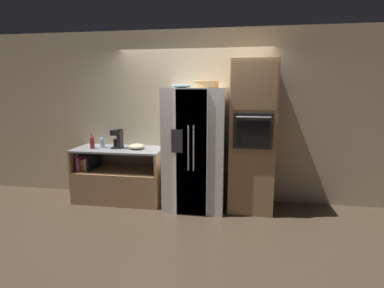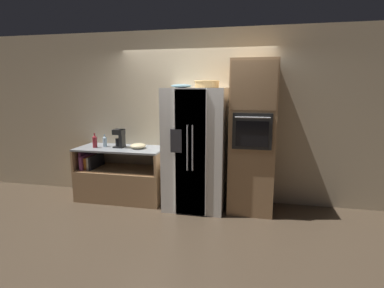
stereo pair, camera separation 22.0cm
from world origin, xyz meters
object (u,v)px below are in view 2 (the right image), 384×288
object	(u,v)px
wicker_basket	(207,84)
wall_oven	(252,137)
bottle_tall	(95,141)
coffee_maker	(120,138)
fruit_bowl	(182,86)
refrigerator	(196,149)
mixing_bowl	(138,146)
bottle_short	(105,141)

from	to	relation	value
wicker_basket	wall_oven	bearing A→B (deg)	4.77
bottle_tall	coffee_maker	bearing A→B (deg)	12.40
fruit_bowl	refrigerator	bearing A→B (deg)	-1.36
mixing_bowl	coffee_maker	xyz separation A→B (m)	(-0.32, 0.01, 0.12)
wall_oven	bottle_tall	world-z (taller)	wall_oven
wall_oven	wicker_basket	distance (m)	1.05
wall_oven	mixing_bowl	bearing A→B (deg)	179.62
wall_oven	refrigerator	bearing A→B (deg)	-176.38
wall_oven	bottle_tall	distance (m)	2.58
refrigerator	wall_oven	distance (m)	0.88
bottle_short	coffee_maker	xyz separation A→B (m)	(0.28, -0.01, 0.07)
fruit_bowl	bottle_short	bearing A→B (deg)	176.54
wicker_basket	bottle_tall	bearing A→B (deg)	-179.81
refrigerator	wicker_basket	size ratio (longest dim) A/B	4.95
fruit_bowl	bottle_short	size ratio (longest dim) A/B	1.54
mixing_bowl	wicker_basket	bearing A→B (deg)	-3.46
wall_oven	wicker_basket	bearing A→B (deg)	-175.23
wicker_basket	bottle_tall	size ratio (longest dim) A/B	1.56
wall_oven	coffee_maker	xyz separation A→B (m)	(-2.16, 0.03, -0.08)
bottle_tall	coffee_maker	xyz separation A→B (m)	(0.41, 0.09, 0.06)
fruit_bowl	mixing_bowl	xyz separation A→B (m)	(-0.76, 0.06, -0.97)
mixing_bowl	bottle_tall	bearing A→B (deg)	-174.09
bottle_short	bottle_tall	bearing A→B (deg)	-143.32
refrigerator	wall_oven	world-z (taller)	wall_oven
bottle_short	mixing_bowl	xyz separation A→B (m)	(0.60, -0.02, -0.05)
refrigerator	wicker_basket	world-z (taller)	wicker_basket
refrigerator	bottle_tall	bearing A→B (deg)	-179.68
bottle_tall	bottle_short	distance (m)	0.16
wicker_basket	fruit_bowl	bearing A→B (deg)	178.77
wall_oven	wicker_basket	world-z (taller)	wall_oven
refrigerator	fruit_bowl	size ratio (longest dim) A/B	5.90
coffee_maker	bottle_tall	bearing A→B (deg)	-167.60
fruit_bowl	bottle_tall	distance (m)	1.75
wall_oven	bottle_tall	size ratio (longest dim) A/B	9.37
refrigerator	fruit_bowl	bearing A→B (deg)	178.64
refrigerator	bottle_short	world-z (taller)	refrigerator
wicker_basket	coffee_maker	distance (m)	1.72
wall_oven	mixing_bowl	xyz separation A→B (m)	(-1.84, 0.01, -0.21)
fruit_bowl	coffee_maker	size ratio (longest dim) A/B	1.04
mixing_bowl	coffee_maker	bearing A→B (deg)	177.38
fruit_bowl	mixing_bowl	size ratio (longest dim) A/B	1.22
wicker_basket	mixing_bowl	world-z (taller)	wicker_basket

